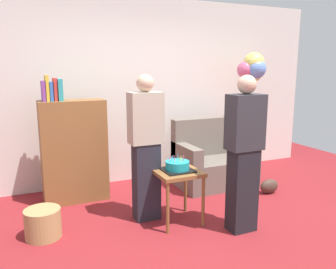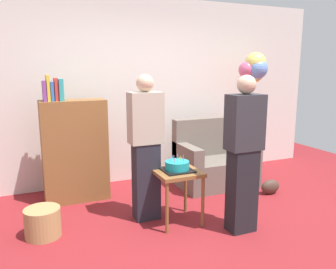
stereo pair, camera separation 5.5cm
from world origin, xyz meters
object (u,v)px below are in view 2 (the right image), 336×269
couch (214,162)px  birthday_cake (177,166)px  balloon_bunch (254,68)px  person_holding_cake (243,154)px  bookshelf (74,149)px  person_blowing_candles (146,147)px  side_table (177,179)px  handbag (270,187)px  wicker_basket (43,222)px

couch → birthday_cake: bearing=-137.9°
balloon_bunch → person_holding_cake: bearing=-129.1°
person_holding_cake → bookshelf: bearing=-57.5°
birthday_cake → person_blowing_candles: bearing=141.2°
side_table → couch: bearing=42.1°
handbag → wicker_basket: bearing=-179.2°
person_blowing_candles → side_table: bearing=-23.8°
couch → person_holding_cake: size_ratio=0.67×
bookshelf → person_holding_cake: (1.46, -1.58, 0.16)m
couch → birthday_cake: 1.42m
couch → side_table: (-1.03, -0.93, 0.16)m
side_table → person_blowing_candles: (-0.28, 0.22, 0.33)m
wicker_basket → handbag: bearing=0.8°
birthday_cake → person_holding_cake: bearing=-40.3°
person_blowing_candles → bookshelf: bearing=140.8°
person_blowing_candles → handbag: 1.95m
person_blowing_candles → person_holding_cake: bearing=-24.8°
wicker_basket → person_blowing_candles: bearing=-0.2°
balloon_bunch → person_blowing_candles: bearing=-158.3°
birthday_cake → wicker_basket: (-1.40, 0.23, -0.49)m
balloon_bunch → couch: bearing=-172.5°
side_table → handbag: size_ratio=2.12×
birthday_cake → couch: bearing=42.1°
birthday_cake → balloon_bunch: (1.74, 1.02, 1.04)m
person_holding_cake → wicker_basket: person_holding_cake is taller
bookshelf → side_table: (0.93, -1.12, -0.17)m
person_holding_cake → balloon_bunch: size_ratio=0.85×
bookshelf → wicker_basket: (-0.47, -0.90, -0.52)m
birthday_cake → wicker_basket: size_ratio=0.89×
side_table → birthday_cake: size_ratio=1.86×
person_holding_cake → side_table: bearing=-50.6°
side_table → handbag: 1.60m
bookshelf → balloon_bunch: (2.66, -0.10, 1.01)m
balloon_bunch → birthday_cake: bearing=-149.5°
person_holding_cake → wicker_basket: (-1.93, 0.68, -0.68)m
bookshelf → balloon_bunch: size_ratio=0.84×
person_blowing_candles → person_holding_cake: (0.81, -0.68, 0.00)m
side_table → bookshelf: bearing=129.5°
wicker_basket → person_holding_cake: bearing=-19.4°
couch → person_holding_cake: person_holding_cake is taller
wicker_basket → handbag: wicker_basket is taller
person_holding_cake → couch: bearing=-120.1°
bookshelf → birthday_cake: 1.46m
bookshelf → side_table: size_ratio=2.71×
couch → balloon_bunch: size_ratio=0.57×
birthday_cake → bookshelf: bearing=129.5°
person_holding_cake → person_blowing_candles: bearing=-50.1°
couch → birthday_cake: couch is taller
person_blowing_candles → birthday_cake: bearing=-23.8°
person_blowing_candles → couch: bearing=43.4°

